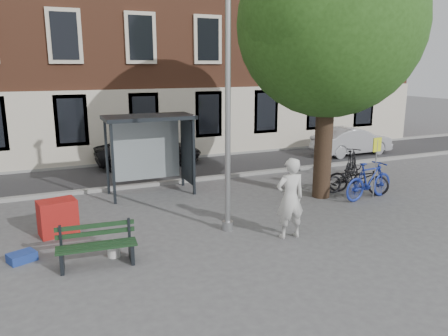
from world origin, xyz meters
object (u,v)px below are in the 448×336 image
object	(u,v)px
bus_shelter	(160,136)
notice_sign	(376,154)
bench	(97,247)
car_dark	(149,150)
bike_d	(351,164)
car_silver	(352,141)
red_stand	(58,217)
painter	(290,198)
bike_a	(347,178)
bike_c	(358,178)
lamppost	(228,123)
bike_b	(369,181)

from	to	relation	value
bus_shelter	notice_sign	size ratio (longest dim) A/B	1.45
bench	car_dark	bearing A→B (deg)	74.18
bike_d	car_silver	xyz separation A→B (m)	(3.01, 3.62, 0.10)
bike_d	red_stand	bearing A→B (deg)	59.78
painter	car_silver	xyz separation A→B (m)	(8.31, 7.78, -0.36)
bench	car_dark	distance (m)	9.76
bike_a	notice_sign	distance (m)	1.42
bike_d	notice_sign	size ratio (longest dim) A/B	0.95
car_dark	bike_c	bearing A→B (deg)	-141.12
bench	bike_d	xyz separation A→B (m)	(9.89, 3.84, 0.17)
car_silver	red_stand	size ratio (longest dim) A/B	4.42
bus_shelter	bike_a	xyz separation A→B (m)	(5.81, -2.40, -1.46)
red_stand	painter	bearing A→B (deg)	-25.39
lamppost	bike_d	distance (m)	7.54
painter	bike_c	world-z (taller)	painter
lamppost	car_silver	world-z (taller)	lamppost
bike_b	red_stand	size ratio (longest dim) A/B	2.26
painter	bench	distance (m)	4.64
lamppost	bench	bearing A→B (deg)	-167.60
bus_shelter	bike_c	size ratio (longest dim) A/B	1.44
lamppost	red_stand	distance (m)	4.89
car_dark	car_silver	bearing A→B (deg)	-98.11
bike_b	red_stand	distance (m)	9.32
bike_a	painter	bearing A→B (deg)	120.75
bus_shelter	car_silver	size ratio (longest dim) A/B	0.72
painter	lamppost	bearing A→B (deg)	-37.13
lamppost	bike_d	bearing A→B (deg)	25.46
bike_a	bike_d	xyz separation A→B (m)	(1.30, 1.39, 0.10)
red_stand	notice_sign	bearing A→B (deg)	-4.23
painter	car_dark	bearing A→B (deg)	-78.46
bus_shelter	painter	distance (m)	5.55
bike_c	car_dark	xyz separation A→B (m)	(-5.33, 7.08, 0.11)
bus_shelter	car_silver	bearing A→B (deg)	14.47
bike_a	bench	bearing A→B (deg)	101.99
car_silver	notice_sign	xyz separation A→B (m)	(-4.03, -5.99, 0.78)
bike_c	red_stand	size ratio (longest dim) A/B	2.19
bench	bike_b	world-z (taller)	bike_b
bike_b	notice_sign	world-z (taller)	notice_sign
bike_d	notice_sign	bearing A→B (deg)	117.62
bench	bike_c	bearing A→B (deg)	17.87
bike_c	bike_b	bearing A→B (deg)	-146.36
red_stand	bench	bearing A→B (deg)	-73.10
car_dark	notice_sign	size ratio (longest dim) A/B	2.30
bus_shelter	lamppost	bearing A→B (deg)	-81.57
bike_a	bike_c	xyz separation A→B (m)	(0.14, -0.39, 0.06)
bike_a	bus_shelter	bearing A→B (deg)	63.60
car_dark	red_stand	world-z (taller)	car_dark
bench	red_stand	world-z (taller)	red_stand
bike_b	bike_c	world-z (taller)	bike_b
bike_c	bike_d	xyz separation A→B (m)	(1.16, 1.78, 0.04)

